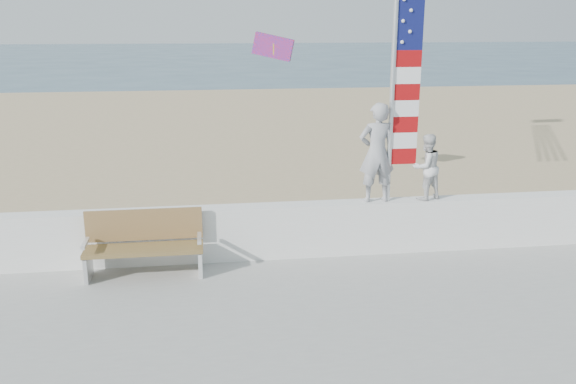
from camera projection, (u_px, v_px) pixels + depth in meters
name	position (u px, v px, depth m)	size (l,w,h in m)	color
ground	(292.00, 321.00, 8.41)	(220.00, 220.00, 0.00)	#304D61
sand	(246.00, 168.00, 16.98)	(90.00, 40.00, 0.08)	tan
seawall	(274.00, 231.00, 10.14)	(30.00, 0.35, 0.90)	white
adult	(377.00, 153.00, 10.02)	(0.60, 0.40, 1.66)	#95959A
child	(426.00, 167.00, 10.21)	(0.54, 0.42, 1.12)	silver
bench	(144.00, 243.00, 9.42)	(1.80, 0.57, 1.00)	olive
flag	(400.00, 86.00, 9.77)	(0.50, 0.08, 3.50)	silver
parafoil_kite	(274.00, 47.00, 13.44)	(0.97, 0.47, 0.64)	red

